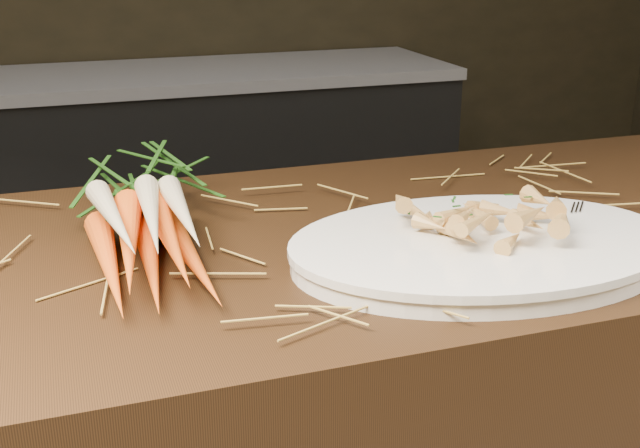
{
  "coord_description": "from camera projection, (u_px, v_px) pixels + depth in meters",
  "views": [
    {
      "loc": [
        -0.22,
        -0.7,
        1.31
      ],
      "look_at": [
        0.08,
        0.19,
        0.96
      ],
      "focal_mm": 45.0,
      "sensor_mm": 36.0,
      "label": 1
    }
  ],
  "objects": [
    {
      "name": "straw_bedding",
      "position": [
        238.0,
        240.0,
        1.09
      ],
      "size": [
        1.4,
        0.6,
        0.02
      ],
      "primitive_type": null,
      "color": "#AE903B",
      "rests_on": "main_counter"
    },
    {
      "name": "root_veg_bunch",
      "position": [
        140.0,
        199.0,
        1.13
      ],
      "size": [
        0.2,
        0.57,
        0.1
      ],
      "rotation": [
        0.0,
        0.0,
        -0.05
      ],
      "color": "#E54506",
      "rests_on": "main_counter"
    },
    {
      "name": "serving_fork",
      "position": [
        615.0,
        234.0,
        1.06
      ],
      "size": [
        0.14,
        0.16,
        0.0
      ],
      "primitive_type": "cube",
      "rotation": [
        0.0,
        0.0,
        -0.71
      ],
      "color": "silver",
      "rests_on": "serving_platter"
    },
    {
      "name": "serving_platter",
      "position": [
        482.0,
        251.0,
        1.04
      ],
      "size": [
        0.53,
        0.38,
        0.03
      ],
      "primitive_type": null,
      "rotation": [
        0.0,
        0.0,
        -0.08
      ],
      "color": "white",
      "rests_on": "main_counter"
    },
    {
      "name": "roasted_veg_heap",
      "position": [
        484.0,
        221.0,
        1.03
      ],
      "size": [
        0.26,
        0.2,
        0.06
      ],
      "primitive_type": null,
      "rotation": [
        0.0,
        0.0,
        -0.08
      ],
      "color": "olive",
      "rests_on": "serving_platter"
    },
    {
      "name": "back_counter",
      "position": [
        206.0,
        180.0,
        3.02
      ],
      "size": [
        1.82,
        0.62,
        0.84
      ],
      "color": "black",
      "rests_on": "ground"
    }
  ]
}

